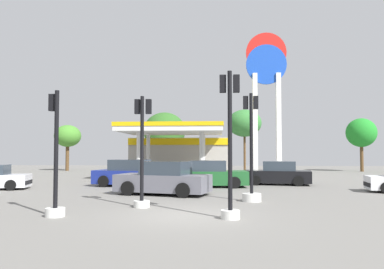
# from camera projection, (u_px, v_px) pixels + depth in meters

# --- Properties ---
(ground_plane) EXTENTS (90.00, 90.00, 0.00)m
(ground_plane) POSITION_uv_depth(u_px,v_px,m) (185.00, 216.00, 12.47)
(ground_plane) COLOR slate
(ground_plane) RESTS_ON ground
(gas_station) EXTENTS (9.17, 13.93, 4.28)m
(gas_station) POSITION_uv_depth(u_px,v_px,m) (180.00, 152.00, 36.00)
(gas_station) COLOR #ADA89E
(gas_station) RESTS_ON ground
(station_pole_sign) EXTENTS (3.51, 0.56, 12.58)m
(station_pole_sign) POSITION_uv_depth(u_px,v_px,m) (266.00, 86.00, 32.71)
(station_pole_sign) COLOR white
(station_pole_sign) RESTS_ON ground
(car_0) EXTENTS (4.47, 2.49, 1.51)m
(car_0) POSITION_uv_depth(u_px,v_px,m) (278.00, 174.00, 24.22)
(car_0) COLOR black
(car_0) RESTS_ON ground
(car_2) EXTENTS (4.88, 2.81, 1.64)m
(car_2) POSITION_uv_depth(u_px,v_px,m) (132.00, 174.00, 23.10)
(car_2) COLOR black
(car_2) RESTS_ON ground
(car_4) EXTENTS (4.95, 3.07, 1.65)m
(car_4) POSITION_uv_depth(u_px,v_px,m) (163.00, 179.00, 18.64)
(car_4) COLOR black
(car_4) RESTS_ON ground
(car_5) EXTENTS (4.59, 2.29, 1.60)m
(car_5) POSITION_uv_depth(u_px,v_px,m) (210.00, 175.00, 22.65)
(car_5) COLOR black
(car_5) RESTS_ON ground
(traffic_signal_0) EXTENTS (0.65, 0.66, 4.73)m
(traffic_signal_0) POSITION_uv_depth(u_px,v_px,m) (230.00, 154.00, 11.98)
(traffic_signal_0) COLOR silver
(traffic_signal_0) RESTS_ON ground
(traffic_signal_1) EXTENTS (0.64, 0.68, 4.17)m
(traffic_signal_1) POSITION_uv_depth(u_px,v_px,m) (55.00, 174.00, 12.37)
(traffic_signal_1) COLOR silver
(traffic_signal_1) RESTS_ON ground
(traffic_signal_2) EXTENTS (0.82, 0.82, 4.66)m
(traffic_signal_2) POSITION_uv_depth(u_px,v_px,m) (251.00, 168.00, 16.13)
(traffic_signal_2) COLOR silver
(traffic_signal_2) RESTS_ON ground
(traffic_signal_3) EXTENTS (0.65, 0.67, 4.28)m
(traffic_signal_3) POSITION_uv_depth(u_px,v_px,m) (142.00, 158.00, 14.47)
(traffic_signal_3) COLOR silver
(traffic_signal_3) RESTS_ON ground
(tree_0) EXTENTS (2.93, 2.93, 5.11)m
(tree_0) POSITION_uv_depth(u_px,v_px,m) (68.00, 136.00, 41.96)
(tree_0) COLOR brown
(tree_0) RESTS_ON ground
(tree_1) EXTENTS (4.59, 4.59, 6.44)m
(tree_1) POSITION_uv_depth(u_px,v_px,m) (164.00, 131.00, 41.16)
(tree_1) COLOR brown
(tree_1) RESTS_ON ground
(tree_2) EXTENTS (3.72, 3.72, 6.77)m
(tree_2) POSITION_uv_depth(u_px,v_px,m) (244.00, 123.00, 41.26)
(tree_2) COLOR brown
(tree_2) RESTS_ON ground
(tree_3) EXTENTS (3.18, 3.18, 5.73)m
(tree_3) POSITION_uv_depth(u_px,v_px,m) (361.00, 133.00, 40.38)
(tree_3) COLOR brown
(tree_3) RESTS_ON ground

